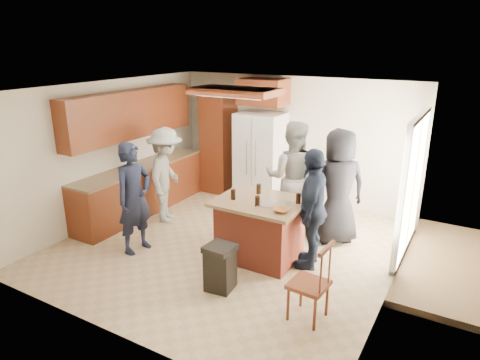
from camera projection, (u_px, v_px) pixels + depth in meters
The scene contains 12 objects.
person_front_left at pixel (134, 198), 6.50m from camera, with size 0.63×0.46×1.74m, color black.
person_behind_left at pixel (292, 177), 7.19m from camera, with size 0.93×0.58×1.92m, color gray.
person_behind_right at pixel (338, 187), 6.77m from camera, with size 0.92×0.60×1.88m, color black.
person_side_right at pixel (312, 209), 6.05m from camera, with size 1.03×0.53×1.76m, color #171F2F.
person_counter at pixel (166, 175), 7.61m from camera, with size 1.11×0.52×1.72m, color gray.
left_cabinetry at pixel (138, 164), 7.99m from camera, with size 0.64×3.00×2.30m.
back_wall_units at pixel (229, 130), 8.90m from camera, with size 1.80×0.60×2.45m.
refrigerator at pixel (260, 158), 8.62m from camera, with size 0.90×0.76×1.80m.
kitchen_island at pixel (260, 229), 6.37m from camera, with size 1.28×1.03×0.93m.
island_items at pixel (272, 203), 6.04m from camera, with size 0.96×0.65×0.15m.
trash_bin at pixel (220, 267), 5.62m from camera, with size 0.38×0.38×0.63m.
spindle_chair at pixel (310, 285), 4.96m from camera, with size 0.45×0.45×0.99m.
Camera 1 is at (3.25, -5.30, 3.16)m, focal length 32.00 mm.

